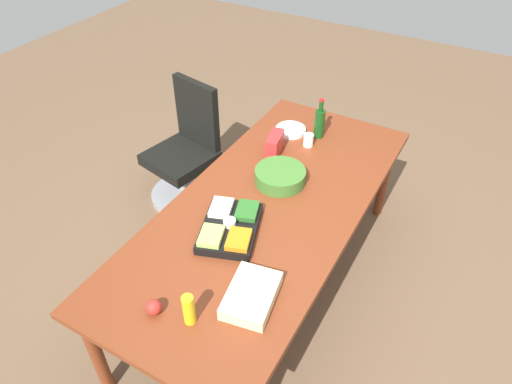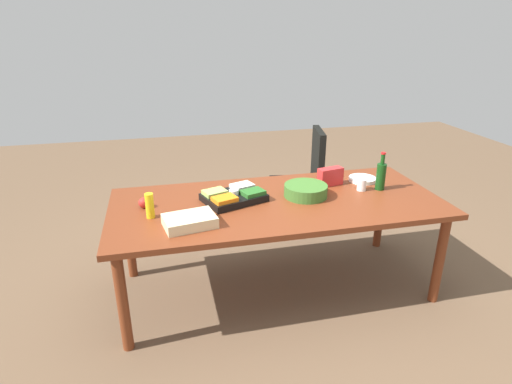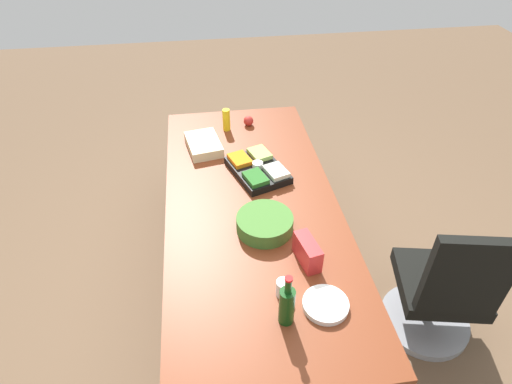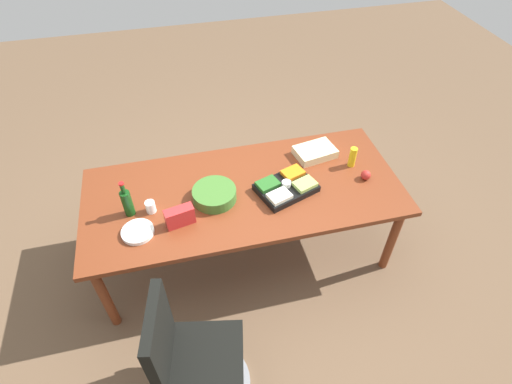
{
  "view_description": "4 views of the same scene",
  "coord_description": "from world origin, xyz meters",
  "px_view_note": "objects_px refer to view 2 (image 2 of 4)",
  "views": [
    {
      "loc": [
        -1.85,
        -0.97,
        2.57
      ],
      "look_at": [
        -0.03,
        0.07,
        0.83
      ],
      "focal_mm": 32.62,
      "sensor_mm": 36.0,
      "label": 1
    },
    {
      "loc": [
        -0.79,
        -2.7,
        1.94
      ],
      "look_at": [
        -0.14,
        0.08,
        0.79
      ],
      "focal_mm": 29.51,
      "sensor_mm": 36.0,
      "label": 2
    },
    {
      "loc": [
        1.97,
        -0.26,
        2.45
      ],
      "look_at": [
        0.01,
        0.02,
        0.84
      ],
      "focal_mm": 30.12,
      "sensor_mm": 36.0,
      "label": 3
    },
    {
      "loc": [
        0.42,
        2.13,
        2.87
      ],
      "look_at": [
        -0.07,
        0.1,
        0.8
      ],
      "focal_mm": 28.33,
      "sensor_mm": 36.0,
      "label": 4
    }
  ],
  "objects_px": {
    "sheet_cake": "(190,221)",
    "office_chair": "(300,190)",
    "paper_cup": "(362,185)",
    "wine_bottle": "(381,175)",
    "salad_bowl": "(306,191)",
    "veggie_tray": "(234,196)",
    "conference_table": "(277,209)",
    "apple_red": "(144,203)",
    "chip_bag_red": "(330,177)",
    "paper_plate_stack": "(362,179)",
    "mustard_bottle": "(150,206)"
  },
  "relations": [
    {
      "from": "veggie_tray",
      "to": "apple_red",
      "type": "relative_size",
      "value": 6.52
    },
    {
      "from": "veggie_tray",
      "to": "chip_bag_red",
      "type": "relative_size",
      "value": 2.48
    },
    {
      "from": "paper_cup",
      "to": "paper_plate_stack",
      "type": "xyz_separation_m",
      "value": [
        0.1,
        0.19,
        -0.03
      ]
    },
    {
      "from": "salad_bowl",
      "to": "apple_red",
      "type": "distance_m",
      "value": 1.17
    },
    {
      "from": "wine_bottle",
      "to": "salad_bowl",
      "type": "bearing_deg",
      "value": -179.76
    },
    {
      "from": "conference_table",
      "to": "paper_cup",
      "type": "height_order",
      "value": "paper_cup"
    },
    {
      "from": "sheet_cake",
      "to": "office_chair",
      "type": "bearing_deg",
      "value": 47.53
    },
    {
      "from": "mustard_bottle",
      "to": "chip_bag_red",
      "type": "bearing_deg",
      "value": 12.01
    },
    {
      "from": "paper_plate_stack",
      "to": "paper_cup",
      "type": "bearing_deg",
      "value": -118.44
    },
    {
      "from": "mustard_bottle",
      "to": "veggie_tray",
      "type": "bearing_deg",
      "value": 14.59
    },
    {
      "from": "office_chair",
      "to": "paper_plate_stack",
      "type": "height_order",
      "value": "office_chair"
    },
    {
      "from": "conference_table",
      "to": "apple_red",
      "type": "bearing_deg",
      "value": 174.06
    },
    {
      "from": "apple_red",
      "to": "paper_plate_stack",
      "type": "relative_size",
      "value": 0.35
    },
    {
      "from": "wine_bottle",
      "to": "paper_plate_stack",
      "type": "bearing_deg",
      "value": 103.0
    },
    {
      "from": "veggie_tray",
      "to": "paper_plate_stack",
      "type": "height_order",
      "value": "veggie_tray"
    },
    {
      "from": "paper_plate_stack",
      "to": "wine_bottle",
      "type": "bearing_deg",
      "value": -77.0
    },
    {
      "from": "chip_bag_red",
      "to": "paper_cup",
      "type": "distance_m",
      "value": 0.25
    },
    {
      "from": "conference_table",
      "to": "chip_bag_red",
      "type": "bearing_deg",
      "value": 23.99
    },
    {
      "from": "conference_table",
      "to": "wine_bottle",
      "type": "distance_m",
      "value": 0.86
    },
    {
      "from": "paper_cup",
      "to": "sheet_cake",
      "type": "relative_size",
      "value": 0.28
    },
    {
      "from": "conference_table",
      "to": "office_chair",
      "type": "height_order",
      "value": "office_chair"
    },
    {
      "from": "salad_bowl",
      "to": "office_chair",
      "type": "bearing_deg",
      "value": 72.44
    },
    {
      "from": "veggie_tray",
      "to": "sheet_cake",
      "type": "relative_size",
      "value": 1.55
    },
    {
      "from": "salad_bowl",
      "to": "paper_plate_stack",
      "type": "distance_m",
      "value": 0.6
    },
    {
      "from": "sheet_cake",
      "to": "mustard_bottle",
      "type": "bearing_deg",
      "value": 142.38
    },
    {
      "from": "conference_table",
      "to": "wine_bottle",
      "type": "relative_size",
      "value": 8.03
    },
    {
      "from": "chip_bag_red",
      "to": "veggie_tray",
      "type": "bearing_deg",
      "value": -169.92
    },
    {
      "from": "office_chair",
      "to": "apple_red",
      "type": "xyz_separation_m",
      "value": [
        -1.49,
        -0.95,
        0.41
      ]
    },
    {
      "from": "paper_plate_stack",
      "to": "veggie_tray",
      "type": "bearing_deg",
      "value": -171.44
    },
    {
      "from": "salad_bowl",
      "to": "paper_cup",
      "type": "bearing_deg",
      "value": 2.07
    },
    {
      "from": "office_chair",
      "to": "chip_bag_red",
      "type": "xyz_separation_m",
      "value": [
        -0.05,
        -0.83,
        0.44
      ]
    },
    {
      "from": "chip_bag_red",
      "to": "apple_red",
      "type": "xyz_separation_m",
      "value": [
        -1.44,
        -0.12,
        -0.03
      ]
    },
    {
      "from": "wine_bottle",
      "to": "sheet_cake",
      "type": "bearing_deg",
      "value": -168.43
    },
    {
      "from": "chip_bag_red",
      "to": "sheet_cake",
      "type": "relative_size",
      "value": 0.62
    },
    {
      "from": "office_chair",
      "to": "sheet_cake",
      "type": "distance_m",
      "value": 1.83
    },
    {
      "from": "sheet_cake",
      "to": "paper_cup",
      "type": "bearing_deg",
      "value": 13.36
    },
    {
      "from": "paper_plate_stack",
      "to": "office_chair",
      "type": "bearing_deg",
      "value": 106.6
    },
    {
      "from": "salad_bowl",
      "to": "paper_plate_stack",
      "type": "bearing_deg",
      "value": 19.84
    },
    {
      "from": "office_chair",
      "to": "chip_bag_red",
      "type": "bearing_deg",
      "value": -93.57
    },
    {
      "from": "apple_red",
      "to": "office_chair",
      "type": "bearing_deg",
      "value": 32.65
    },
    {
      "from": "paper_cup",
      "to": "paper_plate_stack",
      "type": "relative_size",
      "value": 0.41
    },
    {
      "from": "office_chair",
      "to": "apple_red",
      "type": "distance_m",
      "value": 1.82
    },
    {
      "from": "conference_table",
      "to": "apple_red",
      "type": "height_order",
      "value": "apple_red"
    },
    {
      "from": "conference_table",
      "to": "veggie_tray",
      "type": "height_order",
      "value": "veggie_tray"
    },
    {
      "from": "conference_table",
      "to": "sheet_cake",
      "type": "bearing_deg",
      "value": -158.18
    },
    {
      "from": "paper_cup",
      "to": "wine_bottle",
      "type": "height_order",
      "value": "wine_bottle"
    },
    {
      "from": "paper_cup",
      "to": "wine_bottle",
      "type": "bearing_deg",
      "value": -5.5
    },
    {
      "from": "office_chair",
      "to": "sheet_cake",
      "type": "bearing_deg",
      "value": -132.47
    },
    {
      "from": "paper_plate_stack",
      "to": "conference_table",
      "type": "bearing_deg",
      "value": -162.9
    },
    {
      "from": "veggie_tray",
      "to": "mustard_bottle",
      "type": "relative_size",
      "value": 2.91
    }
  ]
}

